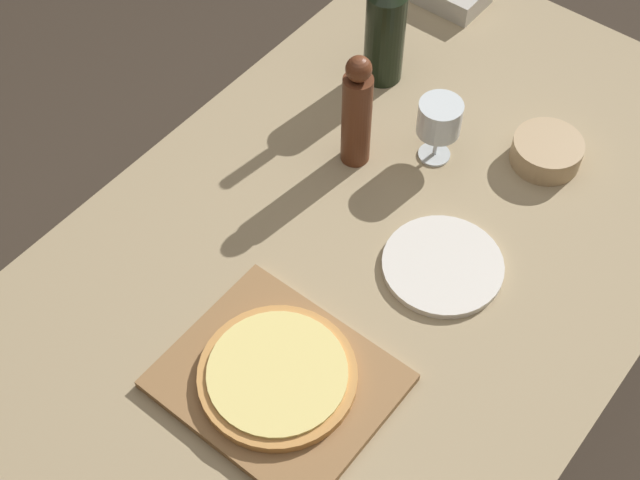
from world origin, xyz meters
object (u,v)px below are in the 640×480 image
at_px(pepper_mill, 357,113).
at_px(pizza, 277,375).
at_px(wine_bottle, 385,27).
at_px(small_bowl, 547,151).
at_px(wine_glass, 439,120).

bearing_deg(pepper_mill, pizza, -66.95).
distance_m(pizza, wine_bottle, 0.77).
bearing_deg(small_bowl, pepper_mill, -142.94).
bearing_deg(wine_bottle, small_bowl, 0.27).
bearing_deg(pepper_mill, wine_bottle, 113.30).
distance_m(pizza, pepper_mill, 0.53).
height_order(pizza, wine_glass, wine_glass).
height_order(pizza, pepper_mill, pepper_mill).
distance_m(wine_bottle, wine_glass, 0.25).
relative_size(wine_glass, small_bowl, 1.01).
height_order(wine_bottle, wine_glass, wine_bottle).
distance_m(wine_bottle, pepper_mill, 0.24).
relative_size(pepper_mill, wine_glass, 1.85).
xyz_separation_m(wine_bottle, wine_glass, (0.22, -0.12, -0.03)).
relative_size(pepper_mill, small_bowl, 1.86).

